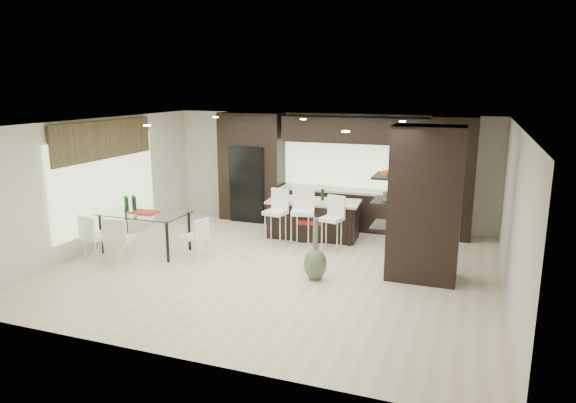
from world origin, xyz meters
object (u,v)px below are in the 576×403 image
at_px(kitchen_island, 313,219).
at_px(chair_end, 195,240).
at_px(stool_mid, 303,223).
at_px(stool_right, 332,229).
at_px(stool_left, 275,222).
at_px(dining_table, 146,232).
at_px(bench, 325,229).
at_px(floor_vase, 315,249).
at_px(chair_far, 97,240).
at_px(chair_near, 120,242).

bearing_deg(kitchen_island, chair_end, -133.51).
relative_size(stool_mid, stool_right, 1.16).
bearing_deg(stool_left, dining_table, -137.60).
bearing_deg(kitchen_island, bench, -26.39).
relative_size(floor_vase, chair_far, 1.30).
relative_size(bench, chair_far, 1.48).
bearing_deg(bench, chair_end, -149.40).
height_order(kitchen_island, stool_right, stool_right).
bearing_deg(chair_near, stool_left, 30.60).
relative_size(chair_far, chair_end, 1.14).
bearing_deg(stool_right, chair_far, -137.34).
height_order(stool_left, chair_end, stool_left).
distance_m(stool_right, bench, 0.71).
relative_size(stool_left, bench, 0.75).
xyz_separation_m(kitchen_island, stool_left, (-0.62, -0.75, 0.06)).
bearing_deg(chair_end, stool_right, -47.21).
height_order(stool_left, bench, stool_left).
xyz_separation_m(dining_table, chair_end, (1.15, -0.00, -0.04)).
bearing_deg(bench, kitchen_island, 144.21).
height_order(stool_mid, chair_end, stool_mid).
xyz_separation_m(stool_left, stool_mid, (0.62, -0.02, 0.05)).
height_order(kitchen_island, chair_far, chair_far).
distance_m(kitchen_island, stool_right, 0.97).
relative_size(kitchen_island, stool_mid, 1.92).
bearing_deg(stool_right, chair_end, -135.17).
relative_size(kitchen_island, dining_table, 1.18).
bearing_deg(dining_table, chair_far, -124.00).
distance_m(stool_mid, chair_far, 4.11).
relative_size(bench, chair_end, 1.69).
height_order(stool_left, floor_vase, floor_vase).
bearing_deg(chair_far, chair_near, 15.64).
distance_m(floor_vase, dining_table, 3.74).
relative_size(stool_right, chair_end, 1.21).
xyz_separation_m(kitchen_island, bench, (0.32, -0.13, -0.18)).
bearing_deg(kitchen_island, stool_mid, -94.11).
distance_m(kitchen_island, chair_near, 4.17).
bearing_deg(chair_end, kitchen_island, -27.36).
relative_size(stool_right, chair_far, 1.06).
bearing_deg(bench, stool_mid, -130.16).
xyz_separation_m(stool_left, dining_table, (-2.31, -1.42, -0.06)).
xyz_separation_m(kitchen_island, stool_right, (0.62, -0.74, 0.03)).
distance_m(chair_near, chair_end, 1.40).
relative_size(stool_right, chair_near, 1.05).
bearing_deg(stool_mid, dining_table, -168.78).
bearing_deg(chair_far, dining_table, 71.70).
bearing_deg(floor_vase, chair_far, -173.23).
relative_size(kitchen_island, chair_end, 2.68).
xyz_separation_m(stool_right, chair_end, (-2.40, -1.43, -0.08)).
height_order(stool_left, dining_table, stool_left).
bearing_deg(stool_left, bench, 43.95).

